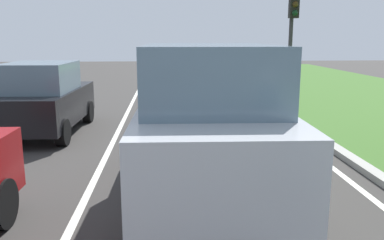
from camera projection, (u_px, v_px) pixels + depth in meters
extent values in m
plane|color=#383533|center=(146.00, 130.00, 10.37)|extent=(60.00, 60.00, 0.00)
cube|color=silver|center=(119.00, 130.00, 10.32)|extent=(0.12, 32.00, 0.01)
cube|color=silver|center=(281.00, 128.00, 10.61)|extent=(0.12, 32.00, 0.01)
cube|color=#9E9B93|center=(300.00, 125.00, 10.63)|extent=(0.24, 48.00, 0.12)
cube|color=#B7BABF|center=(207.00, 138.00, 5.79)|extent=(2.02, 4.55, 1.10)
cube|color=slate|center=(209.00, 74.00, 5.45)|extent=(1.77, 2.75, 0.80)
cylinder|color=black|center=(154.00, 147.00, 7.37)|extent=(0.24, 0.77, 0.76)
cylinder|color=black|center=(247.00, 146.00, 7.44)|extent=(0.24, 0.77, 0.76)
cylinder|color=black|center=(139.00, 222.00, 4.38)|extent=(0.24, 0.77, 0.76)
cylinder|color=black|center=(295.00, 219.00, 4.45)|extent=(0.24, 0.77, 0.76)
cylinder|color=black|center=(0.00, 204.00, 4.99)|extent=(0.23, 0.64, 0.64)
cube|color=black|center=(46.00, 105.00, 9.94)|extent=(1.77, 3.76, 0.80)
cube|color=slate|center=(40.00, 77.00, 9.54)|extent=(1.55, 1.95, 0.68)
cylinder|color=black|center=(34.00, 112.00, 11.23)|extent=(0.24, 0.61, 0.60)
cylinder|color=black|center=(88.00, 112.00, 11.28)|extent=(0.24, 0.61, 0.60)
cylinder|color=black|center=(63.00, 133.00, 8.82)|extent=(0.24, 0.61, 0.60)
cylinder|color=#2D2D2D|center=(290.00, 44.00, 14.08)|extent=(0.14, 0.14, 4.28)
cube|color=black|center=(294.00, 5.00, 13.61)|extent=(0.32, 0.24, 0.90)
sphere|color=#382B0C|center=(295.00, 4.00, 13.48)|extent=(0.20, 0.20, 0.20)
sphere|color=black|center=(295.00, 13.00, 13.54)|extent=(0.20, 0.20, 0.20)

